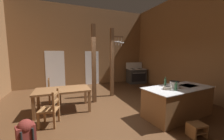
{
  "coord_description": "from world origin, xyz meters",
  "views": [
    {
      "loc": [
        -1.5,
        -3.9,
        1.87
      ],
      "look_at": [
        0.44,
        0.92,
        1.24
      ],
      "focal_mm": 21.14,
      "sensor_mm": 36.0,
      "label": 1
    }
  ],
  "objects_px": {
    "step_stool": "(197,129)",
    "dining_table": "(63,92)",
    "kitchen_island": "(178,101)",
    "ladderback_chair_near_window": "(53,91)",
    "bottle_tall_on_counter": "(176,87)",
    "ladderback_chair_by_post": "(51,109)",
    "mixing_bowl_on_counter": "(167,88)",
    "bottle_short_on_counter": "(165,82)",
    "backpack": "(26,133)",
    "stove_range": "(136,76)",
    "stockpot_on_counter": "(175,84)"
  },
  "relations": [
    {
      "from": "bottle_tall_on_counter",
      "to": "kitchen_island",
      "type": "bearing_deg",
      "value": 32.31
    },
    {
      "from": "stove_range",
      "to": "backpack",
      "type": "height_order",
      "value": "stove_range"
    },
    {
      "from": "ladderback_chair_by_post",
      "to": "bottle_short_on_counter",
      "type": "xyz_separation_m",
      "value": [
        3.29,
        -0.54,
        0.55
      ]
    },
    {
      "from": "dining_table",
      "to": "stockpot_on_counter",
      "type": "relative_size",
      "value": 5.03
    },
    {
      "from": "stove_range",
      "to": "ladderback_chair_by_post",
      "type": "bearing_deg",
      "value": -143.34
    },
    {
      "from": "stockpot_on_counter",
      "to": "bottle_short_on_counter",
      "type": "height_order",
      "value": "bottle_short_on_counter"
    },
    {
      "from": "dining_table",
      "to": "ladderback_chair_by_post",
      "type": "relative_size",
      "value": 1.81
    },
    {
      "from": "stove_range",
      "to": "ladderback_chair_by_post",
      "type": "xyz_separation_m",
      "value": [
        -4.89,
        -3.64,
        -0.03
      ]
    },
    {
      "from": "backpack",
      "to": "bottle_short_on_counter",
      "type": "height_order",
      "value": "bottle_short_on_counter"
    },
    {
      "from": "dining_table",
      "to": "mixing_bowl_on_counter",
      "type": "height_order",
      "value": "mixing_bowl_on_counter"
    },
    {
      "from": "stove_range",
      "to": "bottle_tall_on_counter",
      "type": "height_order",
      "value": "stove_range"
    },
    {
      "from": "stockpot_on_counter",
      "to": "mixing_bowl_on_counter",
      "type": "bearing_deg",
      "value": -167.6
    },
    {
      "from": "step_stool",
      "to": "ladderback_chair_near_window",
      "type": "xyz_separation_m",
      "value": [
        -3.11,
        3.53,
        0.27
      ]
    },
    {
      "from": "ladderback_chair_near_window",
      "to": "kitchen_island",
      "type": "bearing_deg",
      "value": -36.2
    },
    {
      "from": "ladderback_chair_by_post",
      "to": "backpack",
      "type": "height_order",
      "value": "ladderback_chair_by_post"
    },
    {
      "from": "dining_table",
      "to": "stockpot_on_counter",
      "type": "distance_m",
      "value": 3.5
    },
    {
      "from": "stove_range",
      "to": "mixing_bowl_on_counter",
      "type": "height_order",
      "value": "stove_range"
    },
    {
      "from": "ladderback_chair_near_window",
      "to": "bottle_tall_on_counter",
      "type": "relative_size",
      "value": 3.89
    },
    {
      "from": "step_stool",
      "to": "bottle_short_on_counter",
      "type": "bearing_deg",
      "value": 80.94
    },
    {
      "from": "dining_table",
      "to": "bottle_short_on_counter",
      "type": "distance_m",
      "value": 3.29
    },
    {
      "from": "ladderback_chair_near_window",
      "to": "ladderback_chair_by_post",
      "type": "relative_size",
      "value": 1.0
    },
    {
      "from": "ladderback_chair_by_post",
      "to": "stockpot_on_counter",
      "type": "height_order",
      "value": "stockpot_on_counter"
    },
    {
      "from": "step_stool",
      "to": "backpack",
      "type": "height_order",
      "value": "backpack"
    },
    {
      "from": "ladderback_chair_near_window",
      "to": "bottle_short_on_counter",
      "type": "bearing_deg",
      "value": -35.05
    },
    {
      "from": "dining_table",
      "to": "bottle_tall_on_counter",
      "type": "height_order",
      "value": "bottle_tall_on_counter"
    },
    {
      "from": "step_stool",
      "to": "mixing_bowl_on_counter",
      "type": "relative_size",
      "value": 1.73
    },
    {
      "from": "dining_table",
      "to": "backpack",
      "type": "bearing_deg",
      "value": -115.08
    },
    {
      "from": "bottle_tall_on_counter",
      "to": "mixing_bowl_on_counter",
      "type": "bearing_deg",
      "value": 123.62
    },
    {
      "from": "kitchen_island",
      "to": "step_stool",
      "type": "bearing_deg",
      "value": -115.35
    },
    {
      "from": "step_stool",
      "to": "backpack",
      "type": "distance_m",
      "value": 3.66
    },
    {
      "from": "stove_range",
      "to": "mixing_bowl_on_counter",
      "type": "bearing_deg",
      "value": -112.2
    },
    {
      "from": "stove_range",
      "to": "dining_table",
      "type": "bearing_deg",
      "value": -148.52
    },
    {
      "from": "backpack",
      "to": "step_stool",
      "type": "bearing_deg",
      "value": -16.0
    },
    {
      "from": "kitchen_island",
      "to": "stockpot_on_counter",
      "type": "distance_m",
      "value": 0.56
    },
    {
      "from": "dining_table",
      "to": "mixing_bowl_on_counter",
      "type": "relative_size",
      "value": 7.57
    },
    {
      "from": "ladderback_chair_by_post",
      "to": "bottle_short_on_counter",
      "type": "relative_size",
      "value": 3.44
    },
    {
      "from": "stockpot_on_counter",
      "to": "bottle_short_on_counter",
      "type": "distance_m",
      "value": 0.28
    },
    {
      "from": "backpack",
      "to": "stockpot_on_counter",
      "type": "distance_m",
      "value": 3.87
    },
    {
      "from": "step_stool",
      "to": "ladderback_chair_by_post",
      "type": "bearing_deg",
      "value": 150.38
    },
    {
      "from": "kitchen_island",
      "to": "ladderback_chair_by_post",
      "type": "bearing_deg",
      "value": 166.85
    },
    {
      "from": "ladderback_chair_by_post",
      "to": "dining_table",
      "type": "bearing_deg",
      "value": 68.94
    },
    {
      "from": "step_stool",
      "to": "backpack",
      "type": "xyz_separation_m",
      "value": [
        -3.52,
        1.01,
        0.14
      ]
    },
    {
      "from": "ladderback_chair_near_window",
      "to": "stockpot_on_counter",
      "type": "relative_size",
      "value": 2.78
    },
    {
      "from": "step_stool",
      "to": "stockpot_on_counter",
      "type": "relative_size",
      "value": 1.15
    },
    {
      "from": "step_stool",
      "to": "dining_table",
      "type": "relative_size",
      "value": 0.23
    },
    {
      "from": "backpack",
      "to": "mixing_bowl_on_counter",
      "type": "distance_m",
      "value": 3.52
    },
    {
      "from": "bottle_short_on_counter",
      "to": "stockpot_on_counter",
      "type": "bearing_deg",
      "value": -68.93
    },
    {
      "from": "mixing_bowl_on_counter",
      "to": "bottle_short_on_counter",
      "type": "xyz_separation_m",
      "value": [
        0.24,
        0.34,
        0.07
      ]
    },
    {
      "from": "kitchen_island",
      "to": "ladderback_chair_near_window",
      "type": "xyz_separation_m",
      "value": [
        -3.55,
        2.6,
        0.01
      ]
    },
    {
      "from": "kitchen_island",
      "to": "backpack",
      "type": "height_order",
      "value": "kitchen_island"
    }
  ]
}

